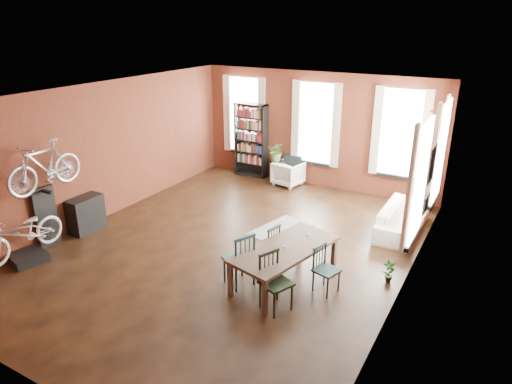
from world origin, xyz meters
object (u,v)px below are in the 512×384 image
Objects in this scene: dining_chair_c at (276,283)px; bookshelf at (251,140)px; dining_chair_a at (239,258)px; white_armchair at (288,172)px; bicycle_floor at (19,214)px; cream_sofa at (403,215)px; plant_stand at (278,172)px; bike_trainer at (28,257)px; dining_chair_b at (267,245)px; console_table at (86,214)px; dining_table at (285,265)px; dining_chair_d at (327,270)px.

dining_chair_c is 6.93m from bookshelf.
dining_chair_a is 5.40m from white_armchair.
bookshelf reaches higher than bicycle_floor.
cream_sofa is (4.95, -1.70, -0.69)m from bookshelf.
plant_stand is 6.98m from bicycle_floor.
white_armchair is 0.43× the size of bicycle_floor.
bike_trainer is at bearing -108.56° from plant_stand.
dining_chair_b reaches higher than cream_sofa.
console_table is at bearing 119.33° from cream_sofa.
dining_chair_a is (-0.71, -0.43, 0.16)m from dining_table.
dining_chair_a reaches higher than plant_stand.
dining_chair_a is 0.59× the size of bicycle_floor.
dining_chair_b is 1.42× the size of bike_trainer.
plant_stand reaches higher than bike_trainer.
white_armchair is 7.06m from bike_trainer.
plant_stand is at bearing 69.41° from cream_sofa.
white_armchair is (-3.00, 4.65, -0.05)m from dining_chair_d.
bicycle_floor reaches higher than console_table.
dining_chair_c is at bearing 164.49° from cream_sofa.
bicycle_floor is at bearing -99.51° from bookshelf.
bookshelf reaches higher than bike_trainer.
dining_chair_d is 5.65m from console_table.
dining_chair_c is 1.04m from dining_chair_d.
dining_chair_c is 5.12m from bicycle_floor.
white_armchair is at bearing 49.19° from dining_chair_d.
dining_chair_b is at bearing 95.08° from dining_chair_d.
bike_trainer is (-6.12, -5.09, -0.32)m from cream_sofa.
dining_table is 1.01× the size of cream_sofa.
bookshelf reaches higher than dining_chair_d.
dining_chair_d is 1.07× the size of console_table.
plant_stand is at bearing -144.20° from dining_chair_b.
dining_chair_b is 0.90× the size of dining_chair_c.
bookshelf is at bearing 58.29° from dining_chair_d.
bike_trainer is (-4.20, -2.21, -0.35)m from dining_chair_b.
dining_chair_d is 5.87m from bike_trainer.
plant_stand is at bearing 52.10° from dining_chair_d.
dining_chair_c reaches higher than console_table.
dining_chair_d is (1.47, 0.53, -0.09)m from dining_chair_a.
dining_chair_a is 1.65× the size of bike_trainer.
dining_chair_a reaches higher than dining_table.
dining_chair_b is (-0.57, 0.37, 0.09)m from dining_table.
dining_chair_a is 4.18m from console_table.
dining_table reaches higher than plant_stand.
dining_chair_c reaches higher than plant_stand.
dining_chair_a reaches higher than cream_sofa.
dining_chair_c is at bearing 124.02° from white_armchair.
bookshelf reaches higher than dining_table.
dining_chair_c reaches higher than white_armchair.
cream_sofa is 2.60× the size of console_table.
dining_chair_d reaches higher than white_armchair.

